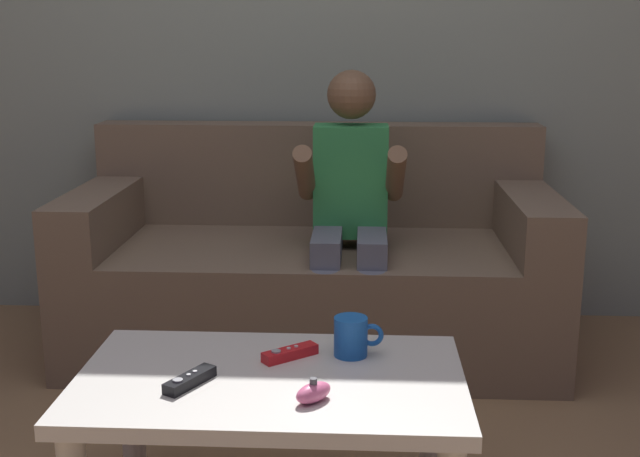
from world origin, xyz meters
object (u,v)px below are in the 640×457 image
object	(u,v)px
coffee_table	(271,402)
nunchuk_pink	(313,392)
person_seated_on_couch	(350,205)
game_remote_black_near_edge	(190,380)
couch	(314,271)
coffee_mug	(352,336)
game_remote_red_far_corner	(290,353)

from	to	relation	value
coffee_table	nunchuk_pink	xyz separation A→B (m)	(0.10, -0.13, 0.08)
person_seated_on_couch	game_remote_black_near_edge	size ratio (longest dim) A/B	7.26
couch	coffee_mug	world-z (taller)	couch
coffee_table	coffee_mug	size ratio (longest dim) A/B	7.39
game_remote_red_far_corner	nunchuk_pink	bearing A→B (deg)	-73.02
couch	nunchuk_pink	world-z (taller)	couch
person_seated_on_couch	coffee_table	world-z (taller)	person_seated_on_couch
couch	game_remote_red_far_corner	bearing A→B (deg)	-89.56
couch	coffee_table	distance (m)	1.18
couch	person_seated_on_couch	distance (m)	0.36
game_remote_black_near_edge	game_remote_red_far_corner	bearing A→B (deg)	38.59
couch	game_remote_black_near_edge	distance (m)	1.26
game_remote_black_near_edge	coffee_mug	world-z (taller)	coffee_mug
person_seated_on_couch	nunchuk_pink	distance (m)	1.14
couch	game_remote_black_near_edge	bearing A→B (deg)	-99.01
coffee_mug	game_remote_red_far_corner	bearing A→B (deg)	-170.19
coffee_table	game_remote_red_far_corner	bearing A→B (deg)	71.16
couch	game_remote_black_near_edge	world-z (taller)	couch
game_remote_red_far_corner	game_remote_black_near_edge	bearing A→B (deg)	-141.41
person_seated_on_couch	game_remote_red_far_corner	size ratio (longest dim) A/B	7.67
coffee_table	nunchuk_pink	world-z (taller)	nunchuk_pink
nunchuk_pink	game_remote_red_far_corner	distance (m)	0.24
nunchuk_pink	game_remote_black_near_edge	bearing A→B (deg)	166.48
game_remote_black_near_edge	coffee_mug	size ratio (longest dim) A/B	1.19
nunchuk_pink	coffee_mug	xyz separation A→B (m)	(0.08, 0.25, 0.03)
couch	coffee_table	world-z (taller)	couch
coffee_mug	coffee_table	bearing A→B (deg)	-144.85
game_remote_black_near_edge	nunchuk_pink	bearing A→B (deg)	-13.52
game_remote_black_near_edge	coffee_mug	bearing A→B (deg)	28.26
game_remote_red_far_corner	coffee_mug	size ratio (longest dim) A/B	1.12
coffee_table	person_seated_on_couch	bearing A→B (deg)	80.87
game_remote_black_near_edge	nunchuk_pink	world-z (taller)	nunchuk_pink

